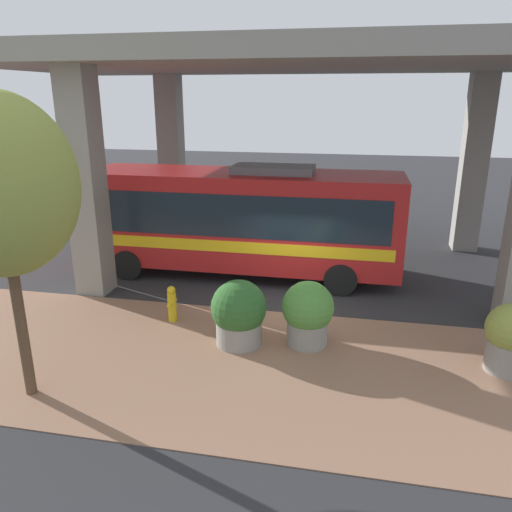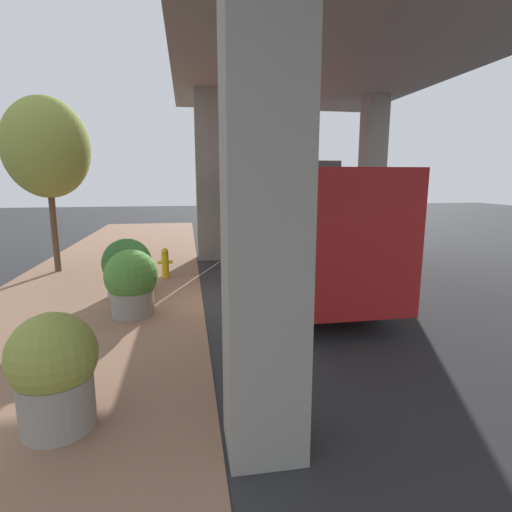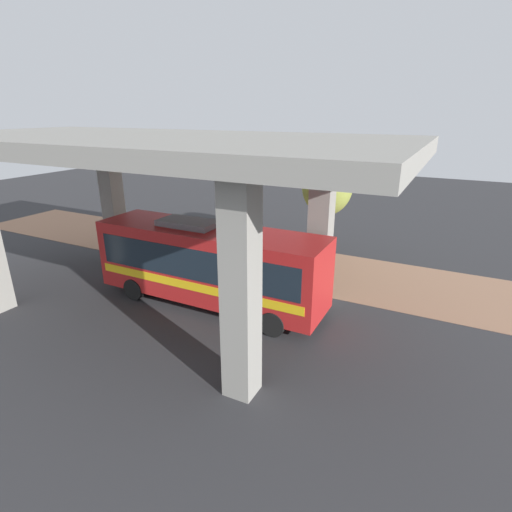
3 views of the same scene
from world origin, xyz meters
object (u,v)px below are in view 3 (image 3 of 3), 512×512
object	(u,v)px
bus	(210,261)
street_tree_near	(327,185)
fire_hydrant	(270,267)
planter_middle	(244,250)
planter_front	(216,247)
planter_back	(159,235)

from	to	relation	value
bus	street_tree_near	xyz separation A→B (m)	(-7.84, 2.64, 2.26)
fire_hydrant	planter_middle	world-z (taller)	planter_middle
planter_front	bus	bearing A→B (deg)	30.01
planter_front	planter_middle	distance (m)	1.66
bus	planter_middle	world-z (taller)	bus
street_tree_near	planter_middle	bearing A→B (deg)	-51.53
planter_front	street_tree_near	bearing A→B (deg)	121.42
planter_front	planter_back	distance (m)	4.45
planter_back	planter_middle	bearing A→B (deg)	89.33
fire_hydrant	street_tree_near	distance (m)	5.59
fire_hydrant	bus	bearing A→B (deg)	-14.22
fire_hydrant	planter_front	size ratio (longest dim) A/B	0.62
planter_front	street_tree_near	xyz separation A→B (m)	(-3.24, 5.30, 3.44)
planter_middle	street_tree_near	size ratio (longest dim) A/B	0.28
fire_hydrant	planter_middle	xyz separation A→B (m)	(-0.90, -2.05, 0.30)
planter_middle	street_tree_near	xyz separation A→B (m)	(-2.92, 3.67, 3.45)
planter_back	planter_front	bearing A→B (deg)	84.96
planter_back	street_tree_near	world-z (taller)	street_tree_near
planter_front	planter_back	xyz separation A→B (m)	(-0.39, -4.43, -0.01)
planter_middle	planter_back	world-z (taller)	planter_middle
fire_hydrant	street_tree_near	bearing A→B (deg)	157.01
planter_front	planter_back	world-z (taller)	planter_front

